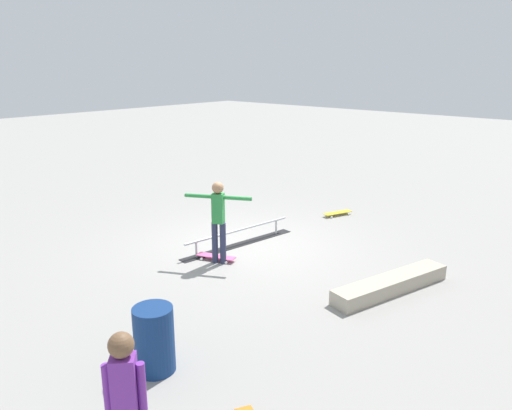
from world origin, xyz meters
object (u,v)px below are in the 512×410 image
at_px(skateboard_main, 216,257).
at_px(trash_bin, 154,339).
at_px(skate_ledge, 391,284).
at_px(grind_rail, 239,238).
at_px(loose_skateboard_yellow, 338,213).
at_px(bystander_purple_shirt, 126,406).
at_px(skater_main, 218,217).

relative_size(skateboard_main, trash_bin, 0.93).
bearing_deg(skate_ledge, grind_rail, -88.64).
bearing_deg(loose_skateboard_yellow, grind_rail, 12.77).
distance_m(loose_skateboard_yellow, trash_bin, 7.57).
bearing_deg(grind_rail, bystander_purple_shirt, 42.61).
bearing_deg(loose_skateboard_yellow, skater_main, 19.81).
relative_size(skater_main, bystander_purple_shirt, 1.00).
height_order(bystander_purple_shirt, trash_bin, bystander_purple_shirt).
xyz_separation_m(skater_main, trash_bin, (3.06, 1.95, -0.52)).
distance_m(grind_rail, loose_skateboard_yellow, 3.30).
height_order(skater_main, loose_skateboard_yellow, skater_main).
xyz_separation_m(grind_rail, skateboard_main, (0.93, 0.25, -0.08)).
bearing_deg(skateboard_main, trash_bin, 103.81).
relative_size(skate_ledge, skateboard_main, 3.00).
xyz_separation_m(skateboard_main, trash_bin, (3.11, 2.09, 0.37)).
bearing_deg(skate_ledge, trash_bin, -16.22).
relative_size(grind_rail, trash_bin, 3.33).
bearing_deg(skater_main, grind_rail, 83.29).
xyz_separation_m(skater_main, skateboard_main, (-0.05, -0.15, -0.88)).
height_order(grind_rail, skate_ledge, grind_rail).
distance_m(grind_rail, trash_bin, 4.68).
distance_m(grind_rail, skate_ledge, 3.54).
distance_m(bystander_purple_shirt, loose_skateboard_yellow, 9.29).
bearing_deg(skateboard_main, loose_skateboard_yellow, -112.59).
xyz_separation_m(grind_rail, trash_bin, (4.04, 2.34, 0.28)).
xyz_separation_m(loose_skateboard_yellow, trash_bin, (7.32, 1.91, 0.37)).
distance_m(skate_ledge, bystander_purple_shirt, 5.51).
xyz_separation_m(skate_ledge, trash_bin, (4.13, -1.20, 0.31)).
height_order(skateboard_main, trash_bin, trash_bin).
distance_m(skater_main, loose_skateboard_yellow, 4.35).
bearing_deg(trash_bin, bystander_purple_shirt, 46.15).
relative_size(bystander_purple_shirt, loose_skateboard_yellow, 2.01).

